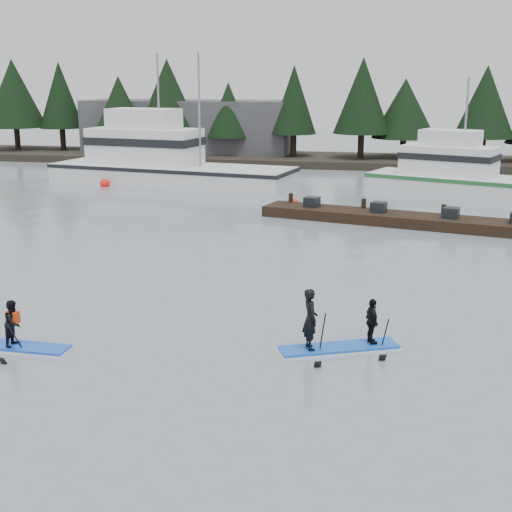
% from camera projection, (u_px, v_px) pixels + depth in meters
% --- Properties ---
extents(ground, '(160.00, 160.00, 0.00)m').
position_uv_depth(ground, '(209.00, 351.00, 18.63)').
color(ground, slate).
rests_on(ground, ground).
extents(far_shore, '(70.00, 8.00, 0.60)m').
position_uv_depth(far_shore, '(346.00, 161.00, 58.42)').
color(far_shore, '#2D281E').
rests_on(far_shore, ground).
extents(treeline, '(60.00, 4.00, 8.00)m').
position_uv_depth(treeline, '(346.00, 164.00, 58.49)').
color(treeline, black).
rests_on(treeline, ground).
extents(waterfront_building, '(18.00, 6.00, 5.00)m').
position_uv_depth(waterfront_building, '(189.00, 129.00, 62.57)').
color(waterfront_building, '#4C4C51').
rests_on(waterfront_building, ground).
extents(fishing_boat_large, '(17.07, 7.20, 9.47)m').
position_uv_depth(fishing_boat_large, '(165.00, 172.00, 48.17)').
color(fishing_boat_large, silver).
rests_on(fishing_boat_large, ground).
extents(fishing_boat_medium, '(13.10, 7.73, 7.78)m').
position_uv_depth(fishing_boat_medium, '(466.00, 183.00, 44.29)').
color(fishing_boat_medium, silver).
rests_on(fishing_boat_medium, ground).
extents(floating_dock, '(15.74, 5.69, 0.52)m').
position_uv_depth(floating_dock, '(419.00, 221.00, 34.22)').
color(floating_dock, black).
rests_on(floating_dock, ground).
extents(buoy_a, '(0.64, 0.64, 0.64)m').
position_uv_depth(buoy_a, '(105.00, 186.00, 46.72)').
color(buoy_a, '#FF1E0C').
rests_on(buoy_a, ground).
extents(buoy_b, '(0.54, 0.54, 0.54)m').
position_uv_depth(buoy_b, '(293.00, 206.00, 39.64)').
color(buoy_b, '#FF1E0C').
rests_on(buoy_b, ground).
extents(paddleboard_solo, '(2.94, 1.05, 1.82)m').
position_uv_depth(paddleboard_solo, '(14.00, 332.00, 18.71)').
color(paddleboard_solo, blue).
rests_on(paddleboard_solo, ground).
extents(paddleboard_duo, '(3.19, 1.99, 2.21)m').
position_uv_depth(paddleboard_duo, '(337.00, 328.00, 18.57)').
color(paddleboard_duo, blue).
rests_on(paddleboard_duo, ground).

